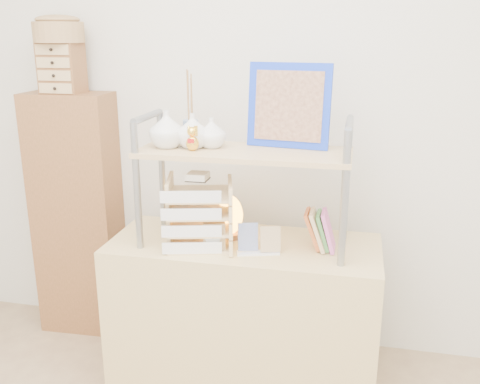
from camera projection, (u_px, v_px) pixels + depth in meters
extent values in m
cube|color=silver|center=(265.00, 105.00, 2.69)|extent=(3.40, 0.02, 2.60)
cube|color=tan|center=(244.00, 318.00, 2.49)|extent=(1.20, 0.50, 0.75)
cube|color=brown|center=(78.00, 216.00, 2.96)|extent=(0.46, 0.26, 1.35)
cylinder|color=gray|center=(137.00, 187.00, 2.25)|extent=(0.03, 0.03, 0.55)
cylinder|color=gray|center=(162.00, 170.00, 2.53)|extent=(0.03, 0.03, 0.55)
cylinder|color=gray|center=(147.00, 117.00, 2.31)|extent=(0.03, 0.30, 0.03)
cylinder|color=gray|center=(344.00, 200.00, 2.07)|extent=(0.03, 0.03, 0.55)
cylinder|color=gray|center=(347.00, 180.00, 2.35)|extent=(0.03, 0.03, 0.55)
cylinder|color=gray|center=(349.00, 124.00, 2.13)|extent=(0.03, 0.30, 0.03)
cube|color=tan|center=(244.00, 153.00, 2.26)|extent=(0.90, 0.34, 0.02)
imported|color=silver|center=(167.00, 129.00, 2.29)|extent=(0.15, 0.15, 0.16)
imported|color=silver|center=(193.00, 131.00, 2.28)|extent=(0.14, 0.14, 0.15)
imported|color=silver|center=(212.00, 133.00, 2.29)|extent=(0.12, 0.12, 0.13)
cylinder|color=#23559B|center=(191.00, 131.00, 2.41)|extent=(0.07, 0.07, 0.10)
cube|color=#1536CB|center=(289.00, 106.00, 2.27)|extent=(0.36, 0.10, 0.36)
cube|color=brown|center=(288.00, 106.00, 2.26)|extent=(0.30, 0.07, 0.29)
cube|color=#D85EB1|center=(328.00, 231.00, 2.28)|extent=(0.06, 0.12, 0.17)
cube|color=#58AA55|center=(324.00, 229.00, 2.30)|extent=(0.07, 0.12, 0.17)
cube|color=tan|center=(318.00, 230.00, 2.29)|extent=(0.07, 0.13, 0.17)
cube|color=#C55F2E|center=(313.00, 229.00, 2.31)|extent=(0.08, 0.14, 0.16)
cube|color=#D7BE81|center=(201.00, 243.00, 2.36)|extent=(0.32, 0.31, 0.01)
cube|color=white|center=(192.00, 248.00, 2.24)|extent=(0.24, 0.07, 0.05)
cube|color=#D7BE81|center=(200.00, 227.00, 2.34)|extent=(0.32, 0.31, 0.01)
cube|color=white|center=(192.00, 231.00, 2.22)|extent=(0.24, 0.07, 0.05)
cube|color=#D7BE81|center=(200.00, 211.00, 2.32)|extent=(0.32, 0.31, 0.01)
cube|color=white|center=(191.00, 214.00, 2.20)|extent=(0.24, 0.07, 0.05)
cube|color=#D7BE81|center=(200.00, 194.00, 2.30)|extent=(0.32, 0.31, 0.01)
cube|color=white|center=(191.00, 197.00, 2.18)|extent=(0.24, 0.07, 0.05)
cube|color=beige|center=(198.00, 176.00, 2.26)|extent=(0.08, 0.08, 0.03)
cylinder|color=brown|center=(230.00, 234.00, 2.44)|extent=(0.11, 0.11, 0.02)
ellipsoid|color=orange|center=(230.00, 214.00, 2.42)|extent=(0.13, 0.12, 0.17)
cube|color=tan|center=(214.00, 237.00, 2.27)|extent=(0.10, 0.07, 0.13)
cylinder|color=white|center=(213.00, 238.00, 2.25)|extent=(0.06, 0.02, 0.07)
cube|color=white|center=(258.00, 253.00, 2.26)|extent=(0.19, 0.10, 0.01)
cube|color=navy|center=(248.00, 237.00, 2.26)|extent=(0.09, 0.05, 0.12)
cube|color=#A1855C|center=(271.00, 239.00, 2.25)|extent=(0.09, 0.05, 0.11)
cube|color=brown|center=(62.00, 68.00, 2.71)|extent=(0.20, 0.15, 0.25)
cube|color=tan|center=(55.00, 88.00, 2.66)|extent=(0.18, 0.01, 0.05)
cube|color=tan|center=(54.00, 76.00, 2.65)|extent=(0.18, 0.01, 0.05)
cube|color=tan|center=(53.00, 63.00, 2.63)|extent=(0.18, 0.01, 0.05)
cube|color=tan|center=(52.00, 50.00, 2.61)|extent=(0.18, 0.01, 0.05)
cylinder|color=#8C623F|center=(59.00, 32.00, 2.66)|extent=(0.25, 0.25, 0.10)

